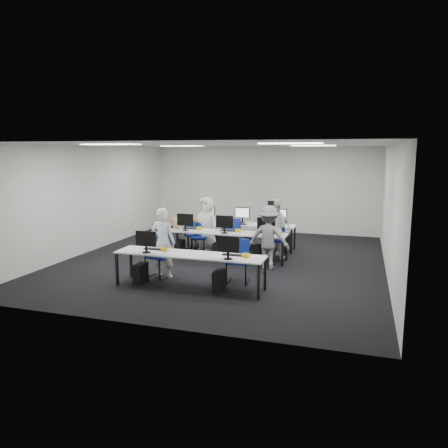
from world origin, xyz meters
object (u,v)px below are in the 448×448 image
(chair_3, at_px, (229,243))
(student_3, at_px, (274,228))
(student_0, at_px, (163,243))
(photographer, at_px, (269,237))
(desk_front, at_px, (189,256))
(chair_6, at_px, (231,242))
(student_1, at_px, (273,229))
(chair_7, at_px, (272,244))
(chair_0, at_px, (160,264))
(student_2, at_px, (207,224))
(chair_5, at_px, (194,240))
(desk_mid, at_px, (227,234))
(chair_1, at_px, (238,269))
(chair_4, at_px, (277,247))
(chair_2, at_px, (199,243))

(chair_3, relative_size, student_3, 0.64)
(student_0, distance_m, photographer, 2.56)
(desk_front, xyz_separation_m, student_3, (1.10, 3.42, 0.08))
(chair_6, distance_m, student_1, 1.47)
(chair_7, xyz_separation_m, photographer, (0.19, -1.44, 0.48))
(chair_0, bearing_deg, chair_7, 69.68)
(student_1, xyz_separation_m, student_2, (-2.00, 0.31, -0.02))
(desk_front, bearing_deg, chair_5, 110.05)
(desk_front, xyz_separation_m, chair_3, (-0.07, 3.09, -0.37))
(chair_7, distance_m, student_2, 1.97)
(student_0, relative_size, photographer, 1.03)
(student_0, bearing_deg, desk_mid, -112.32)
(chair_1, relative_size, student_2, 0.60)
(desk_front, relative_size, photographer, 2.07)
(student_0, bearing_deg, chair_1, -176.33)
(student_2, relative_size, photographer, 1.00)
(chair_1, height_order, chair_7, chair_1)
(student_1, height_order, photographer, student_1)
(photographer, bearing_deg, desk_front, 59.87)
(chair_0, distance_m, chair_1, 1.82)
(chair_5, bearing_deg, chair_4, 1.89)
(student_2, bearing_deg, chair_5, -155.59)
(chair_2, xyz_separation_m, student_3, (2.07, 0.31, 0.51))
(photographer, bearing_deg, chair_5, -27.05)
(desk_mid, relative_size, chair_3, 3.25)
(chair_1, height_order, chair_4, chair_4)
(chair_2, bearing_deg, chair_5, 126.39)
(student_1, bearing_deg, chair_1, 83.73)
(chair_0, bearing_deg, desk_mid, 79.70)
(chair_6, bearing_deg, student_0, -99.55)
(desk_mid, relative_size, student_0, 2.01)
(chair_2, height_order, chair_7, chair_7)
(chair_4, bearing_deg, desk_mid, -176.70)
(desk_front, height_order, student_3, student_3)
(desk_mid, distance_m, student_1, 1.26)
(desk_front, bearing_deg, desk_mid, 90.00)
(student_0, bearing_deg, student_2, -89.68)
(desk_mid, bearing_deg, photographer, -25.53)
(chair_5, distance_m, student_0, 2.88)
(desk_mid, distance_m, photographer, 1.39)
(desk_mid, distance_m, chair_0, 2.31)
(chair_1, height_order, student_2, student_2)
(chair_1, relative_size, student_0, 0.59)
(desk_mid, bearing_deg, chair_7, 38.19)
(student_3, distance_m, photographer, 1.43)
(chair_0, distance_m, photographer, 2.69)
(student_2, bearing_deg, chair_7, 23.53)
(chair_3, bearing_deg, chair_1, -57.97)
(chair_1, height_order, photographer, photographer)
(desk_front, xyz_separation_m, student_1, (1.16, 3.08, 0.12))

